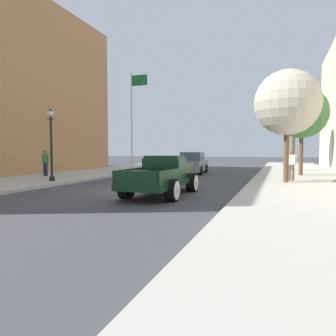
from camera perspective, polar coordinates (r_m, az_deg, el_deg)
name	(u,v)px	position (r m, az deg, el deg)	size (l,w,h in m)	color
ground_plane	(133,191)	(13.53, -6.49, -4.34)	(140.00, 140.00, 0.00)	#3D3D42
sidewalk_left	(7,184)	(17.96, -27.67, -2.57)	(5.50, 64.00, 0.15)	#ADA89E
sidewalk_right	(317,199)	(12.18, 25.83, -5.16)	(5.50, 64.00, 0.15)	#ADA89E
hotrod_truck_dark_green	(164,176)	(12.55, -0.80, -1.46)	(2.24, 4.96, 1.58)	black
car_background_grey	(193,164)	(23.66, 4.61, 0.82)	(2.12, 4.42, 1.65)	slate
pedestrian_sidewalk_left	(45,161)	(21.08, -21.78, 1.15)	(0.53, 0.22, 1.65)	#232847
pedestrian_sidewalk_right	(291,163)	(17.74, 21.89, 0.78)	(0.53, 0.22, 1.65)	brown
street_lamp_near	(51,139)	(17.58, -20.84, 5.02)	(0.50, 0.32, 3.85)	black
flagpole	(134,109)	(30.59, -6.37, 10.78)	(1.74, 0.16, 9.16)	#B2B2B7
street_tree_nearest	(287,103)	(17.04, 21.26, 11.19)	(3.30, 3.30, 5.71)	brown
street_tree_second	(302,113)	(22.18, 23.59, 9.32)	(3.30, 3.30, 5.73)	brown
street_tree_third	(294,119)	(27.54, 22.30, 8.44)	(2.47, 2.47, 5.49)	brown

